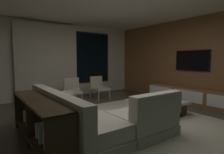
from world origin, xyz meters
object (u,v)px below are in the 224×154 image
object	(u,v)px
sectional_couch	(92,118)
media_console	(193,97)
book_stack_on_coffee_table	(165,99)
accent_chair_by_curtain	(72,89)
accent_chair_near_window	(99,86)
console_table_behind_couch	(39,119)
mounted_tv	(192,61)
coffee_table	(157,107)

from	to	relation	value
sectional_couch	media_console	world-z (taller)	sectional_couch
sectional_couch	media_console	size ratio (longest dim) A/B	0.81
book_stack_on_coffee_table	accent_chair_by_curtain	xyz separation A→B (m)	(-1.23, 2.72, 0.03)
accent_chair_near_window	media_console	world-z (taller)	accent_chair_near_window
accent_chair_by_curtain	console_table_behind_couch	bearing A→B (deg)	-123.98
media_console	mounted_tv	distance (m)	1.13
sectional_couch	console_table_behind_couch	size ratio (longest dim) A/B	1.19
coffee_table	console_table_behind_couch	xyz separation A→B (m)	(-2.86, 0.05, 0.23)
accent_chair_near_window	console_table_behind_couch	size ratio (longest dim) A/B	0.37
console_table_behind_couch	media_console	bearing A→B (deg)	-0.37
accent_chair_by_curtain	console_table_behind_couch	world-z (taller)	accent_chair_by_curtain
coffee_table	accent_chair_by_curtain	distance (m)	2.82
coffee_table	accent_chair_near_window	distance (m)	2.55
coffee_table	mounted_tv	size ratio (longest dim) A/B	1.04
sectional_couch	book_stack_on_coffee_table	distance (m)	2.01
sectional_couch	accent_chair_near_window	xyz separation A→B (m)	(1.78, 2.61, 0.14)
sectional_couch	accent_chair_near_window	world-z (taller)	sectional_couch
book_stack_on_coffee_table	mounted_tv	xyz separation A→B (m)	(1.79, 0.38, 0.94)
coffee_table	accent_chair_near_window	size ratio (longest dim) A/B	1.49
book_stack_on_coffee_table	accent_chair_by_curtain	bearing A→B (deg)	114.33
sectional_couch	book_stack_on_coffee_table	size ratio (longest dim) A/B	9.21
book_stack_on_coffee_table	console_table_behind_couch	distance (m)	2.93
accent_chair_by_curtain	mounted_tv	distance (m)	3.93
coffee_table	console_table_behind_couch	distance (m)	2.87
coffee_table	book_stack_on_coffee_table	distance (m)	0.28
console_table_behind_couch	mounted_tv	bearing A→B (deg)	2.05
accent_chair_near_window	media_console	size ratio (longest dim) A/B	0.25
sectional_couch	media_console	xyz separation A→B (m)	(3.61, 0.10, -0.04)
coffee_table	accent_chair_by_curtain	bearing A→B (deg)	114.57
accent_chair_by_curtain	mounted_tv	world-z (taller)	mounted_tv
media_console	console_table_behind_couch	size ratio (longest dim) A/B	1.48
accent_chair_by_curtain	mounted_tv	xyz separation A→B (m)	(3.02, -2.34, 0.92)
book_stack_on_coffee_table	media_console	distance (m)	1.62
console_table_behind_couch	book_stack_on_coffee_table	bearing A→B (deg)	-4.13
accent_chair_near_window	console_table_behind_couch	xyz separation A→B (m)	(-2.69, -2.48, -0.01)
coffee_table	media_console	size ratio (longest dim) A/B	0.37
book_stack_on_coffee_table	mounted_tv	distance (m)	2.05
book_stack_on_coffee_table	media_console	world-z (taller)	media_console
book_stack_on_coffee_table	console_table_behind_couch	bearing A→B (deg)	175.87
mounted_tv	accent_chair_near_window	bearing A→B (deg)	131.12
accent_chair_near_window	mounted_tv	world-z (taller)	mounted_tv
coffee_table	media_console	world-z (taller)	media_console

